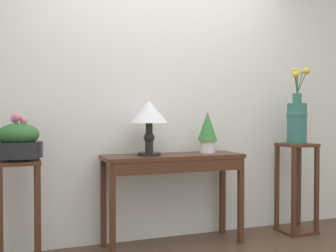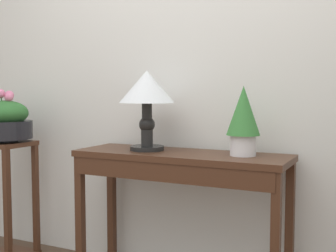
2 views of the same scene
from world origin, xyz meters
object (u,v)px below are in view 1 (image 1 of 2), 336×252
Objects in this scene: pedestal_stand_right at (296,188)px; potted_plant_on_console at (207,130)px; flower_vase_tall_right at (297,118)px; table_lamp at (149,116)px; pedestal_stand_left at (19,214)px; planter_bowl_wide_left at (18,142)px; console_table at (174,168)px.

potted_plant_on_console is at bearing 174.75° from pedestal_stand_right.
potted_plant_on_console is 0.92m from flower_vase_tall_right.
pedestal_stand_right is at bearing -2.02° from table_lamp.
pedestal_stand_left is 0.54m from planter_bowl_wide_left.
potted_plant_on_console is (0.35, 0.06, 0.32)m from console_table.
planter_bowl_wide_left is at bearing -179.71° from pedestal_stand_right.
flower_vase_tall_right is at bearing -5.35° from potted_plant_on_console.
pedestal_stand_left is at bearing -179.74° from flower_vase_tall_right.
potted_plant_on_console is 1.61m from planter_bowl_wide_left.
pedestal_stand_right is 0.68m from flower_vase_tall_right.
table_lamp is 0.58m from potted_plant_on_console.
potted_plant_on_console is 0.47× the size of pedestal_stand_left.
planter_bowl_wide_left is 2.53m from flower_vase_tall_right.
potted_plant_on_console is 1.08m from pedestal_stand_right.
console_table is at bearing 1.88° from planter_bowl_wide_left.
console_table is 3.27× the size of potted_plant_on_console.
pedestal_stand_left is 2.62m from flower_vase_tall_right.
console_table is 1.29m from planter_bowl_wide_left.
table_lamp reaches higher than pedestal_stand_right.
pedestal_stand_right is at bearing 0.29° from planter_bowl_wide_left.
planter_bowl_wide_left is at bearing -179.74° from flower_vase_tall_right.
console_table is 1.52× the size of pedestal_stand_left.
flower_vase_tall_right reaches higher than table_lamp.
table_lamp is 0.53× the size of pedestal_stand_right.
potted_plant_on_console is 0.51× the size of flower_vase_tall_right.
console_table is at bearing 178.63° from flower_vase_tall_right.
table_lamp is 1.24× the size of potted_plant_on_console.
flower_vase_tall_right is (2.52, 0.01, 0.17)m from planter_bowl_wide_left.
potted_plant_on_console reaches higher than console_table.
table_lamp is 1.28m from pedestal_stand_left.
pedestal_stand_left is at bearing -176.55° from potted_plant_on_console.
table_lamp reaches higher than console_table.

